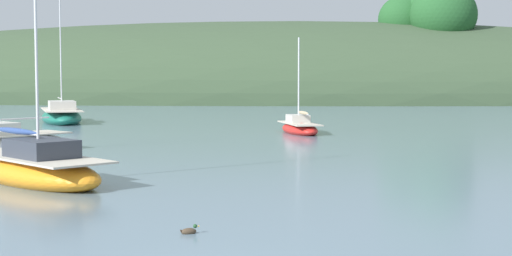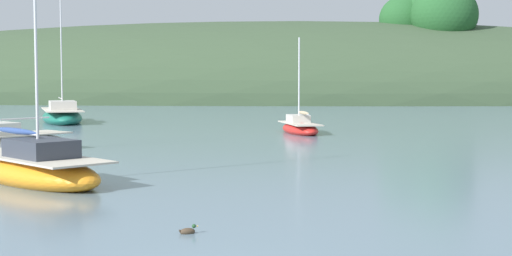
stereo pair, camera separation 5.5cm
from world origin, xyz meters
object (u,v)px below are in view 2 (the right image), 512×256
object	(u,v)px
sailboat_navy_dinghy	(62,116)
duck_lead	(188,231)
sailboat_orange_cutter	(34,169)
sailboat_grey_yawl	(300,128)
sailboat_teal_outer	(1,144)

from	to	relation	value
sailboat_navy_dinghy	duck_lead	xyz separation A→B (m)	(13.47, -36.64, -0.40)
sailboat_orange_cutter	sailboat_grey_yawl	bearing A→B (deg)	66.46
sailboat_grey_yawl	duck_lead	world-z (taller)	sailboat_grey_yawl
sailboat_teal_outer	sailboat_navy_dinghy	xyz separation A→B (m)	(-3.17, 20.05, 0.06)
sailboat_grey_yawl	sailboat_orange_cutter	bearing A→B (deg)	-113.54
sailboat_teal_outer	sailboat_grey_yawl	xyz separation A→B (m)	(13.23, 11.35, -0.07)
sailboat_navy_dinghy	sailboat_orange_cutter	bearing A→B (deg)	-75.38
sailboat_teal_outer	sailboat_grey_yawl	bearing A→B (deg)	40.64
sailboat_navy_dinghy	sailboat_orange_cutter	size ratio (longest dim) A/B	0.96
sailboat_grey_yawl	sailboat_orange_cutter	distance (m)	22.12
sailboat_navy_dinghy	sailboat_grey_yawl	bearing A→B (deg)	-27.95
sailboat_grey_yawl	duck_lead	size ratio (longest dim) A/B	13.67
sailboat_teal_outer	sailboat_navy_dinghy	bearing A→B (deg)	98.98
sailboat_grey_yawl	sailboat_navy_dinghy	xyz separation A→B (m)	(-16.40, 8.70, 0.13)
sailboat_navy_dinghy	duck_lead	bearing A→B (deg)	-69.82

